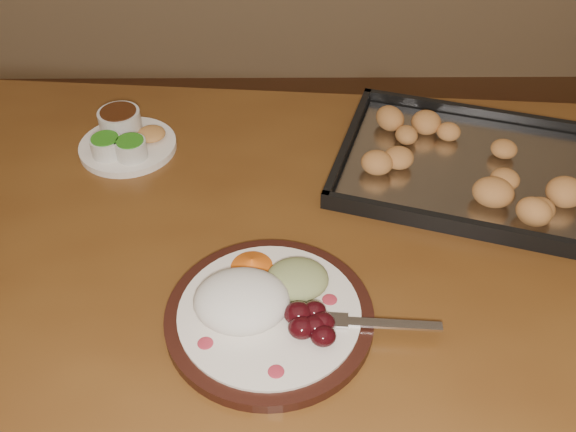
{
  "coord_description": "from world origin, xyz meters",
  "views": [
    {
      "loc": [
        0.15,
        -0.52,
        1.45
      ],
      "look_at": [
        0.15,
        0.23,
        0.77
      ],
      "focal_mm": 40.0,
      "sensor_mm": 36.0,
      "label": 1
    }
  ],
  "objects": [
    {
      "name": "dining_table",
      "position": [
        0.15,
        0.19,
        0.65
      ],
      "size": [
        1.57,
        1.03,
        0.75
      ],
      "rotation": [
        0.0,
        0.0,
        -0.09
      ],
      "color": "brown",
      "rests_on": "ground"
    },
    {
      "name": "dinner_plate",
      "position": [
        0.12,
        0.05,
        0.77
      ],
      "size": [
        0.37,
        0.29,
        0.07
      ],
      "rotation": [
        0.0,
        0.0,
        -0.29
      ],
      "color": "black",
      "rests_on": "dining_table"
    },
    {
      "name": "condiment_saucer",
      "position": [
        -0.15,
        0.45,
        0.77
      ],
      "size": [
        0.18,
        0.18,
        0.06
      ],
      "rotation": [
        0.0,
        0.0,
        0.14
      ],
      "color": "white",
      "rests_on": "dining_table"
    },
    {
      "name": "baking_tray",
      "position": [
        0.48,
        0.37,
        0.77
      ],
      "size": [
        0.55,
        0.47,
        0.05
      ],
      "rotation": [
        0.0,
        0.0,
        -0.31
      ],
      "color": "black",
      "rests_on": "dining_table"
    }
  ]
}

